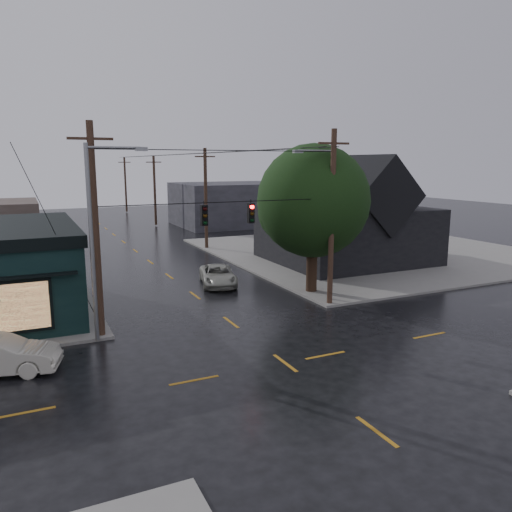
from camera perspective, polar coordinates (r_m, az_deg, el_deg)
name	(u,v)px	position (r m, az deg, el deg)	size (l,w,h in m)	color
ground_plane	(285,363)	(21.47, 3.35, -12.11)	(160.00, 160.00, 0.00)	black
sidewalk_ne	(370,251)	(48.33, 12.93, 0.57)	(28.00, 28.00, 0.15)	gray
ne_building	(347,209)	(42.39, 10.32, 5.29)	(12.60, 11.60, 8.75)	black
corner_tree	(313,201)	(31.53, 6.54, 6.25)	(7.09, 7.09, 9.34)	black
utility_pole_nw	(102,337)	(25.45, -17.17, -8.89)	(2.00, 0.32, 10.15)	black
utility_pole_ne	(329,305)	(29.92, 8.38, -5.58)	(2.00, 0.32, 10.15)	black
utility_pole_far_a	(207,249)	(48.82, -5.66, 0.80)	(2.00, 0.32, 9.65)	black
utility_pole_far_b	(156,226)	(67.81, -11.35, 3.40)	(2.00, 0.32, 9.15)	black
utility_pole_far_c	(127,212)	(87.25, -14.55, 4.84)	(2.00, 0.32, 9.15)	black
span_signal_assembly	(228,214)	(25.86, -3.24, 4.85)	(13.00, 0.48, 1.23)	black
streetlight_nw	(98,343)	(24.76, -17.63, -9.47)	(5.40, 0.30, 9.15)	gray
streetlight_ne	(330,301)	(30.74, 8.44, -5.14)	(5.40, 0.30, 9.15)	gray
bg_building_east	(230,204)	(67.61, -2.94, 5.96)	(14.00, 12.00, 5.60)	#29292E
suv_silver	(218,275)	(34.36, -4.36, -2.21)	(2.24, 4.85, 1.35)	#9C9D91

